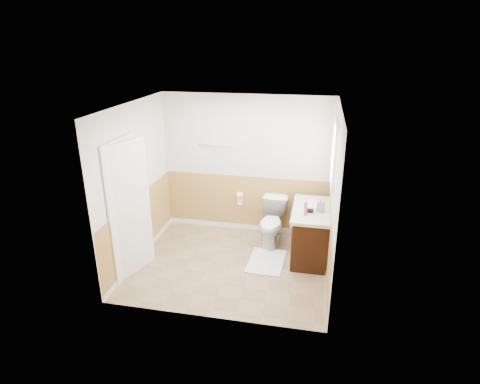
% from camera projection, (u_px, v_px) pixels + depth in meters
% --- Properties ---
extents(floor, '(3.00, 3.00, 0.00)m').
position_uv_depth(floor, '(231.00, 264.00, 6.30)').
color(floor, '#8C7051').
rests_on(floor, ground).
extents(ceiling, '(3.00, 3.00, 0.00)m').
position_uv_depth(ceiling, '(229.00, 106.00, 5.39)').
color(ceiling, white).
rests_on(ceiling, floor).
extents(wall_back, '(3.00, 0.00, 3.00)m').
position_uv_depth(wall_back, '(246.00, 165.00, 7.03)').
color(wall_back, silver).
rests_on(wall_back, floor).
extents(wall_front, '(3.00, 0.00, 3.00)m').
position_uv_depth(wall_front, '(205.00, 230.00, 4.66)').
color(wall_front, silver).
rests_on(wall_front, floor).
extents(wall_left, '(0.00, 3.00, 3.00)m').
position_uv_depth(wall_left, '(136.00, 184.00, 6.12)').
color(wall_left, silver).
rests_on(wall_left, floor).
extents(wall_right, '(0.00, 3.00, 3.00)m').
position_uv_depth(wall_right, '(334.00, 199.00, 5.56)').
color(wall_right, silver).
rests_on(wall_right, floor).
extents(wainscot_back, '(3.00, 0.00, 3.00)m').
position_uv_depth(wainscot_back, '(246.00, 204.00, 7.29)').
color(wainscot_back, tan).
rests_on(wainscot_back, floor).
extents(wainscot_front, '(3.00, 0.00, 3.00)m').
position_uv_depth(wainscot_front, '(208.00, 284.00, 4.94)').
color(wainscot_front, tan).
rests_on(wainscot_front, floor).
extents(wainscot_left, '(0.00, 2.60, 2.60)m').
position_uv_depth(wainscot_left, '(141.00, 228.00, 6.39)').
color(wainscot_left, tan).
rests_on(wainscot_left, floor).
extents(wainscot_right, '(0.00, 2.60, 2.60)m').
position_uv_depth(wainscot_right, '(329.00, 246.00, 5.84)').
color(wainscot_right, tan).
rests_on(wainscot_right, floor).
extents(toilet, '(0.47, 0.79, 0.79)m').
position_uv_depth(toilet, '(272.00, 223.00, 6.81)').
color(toilet, white).
rests_on(toilet, floor).
extents(bath_mat, '(0.58, 0.82, 0.02)m').
position_uv_depth(bath_mat, '(266.00, 261.00, 6.36)').
color(bath_mat, white).
rests_on(bath_mat, floor).
extents(vanity_cabinet, '(0.55, 1.10, 0.80)m').
position_uv_depth(vanity_cabinet, '(311.00, 234.00, 6.40)').
color(vanity_cabinet, black).
rests_on(vanity_cabinet, floor).
extents(vanity_knob_left, '(0.03, 0.03, 0.03)m').
position_uv_depth(vanity_knob_left, '(292.00, 227.00, 6.31)').
color(vanity_knob_left, silver).
rests_on(vanity_knob_left, vanity_cabinet).
extents(vanity_knob_right, '(0.03, 0.03, 0.03)m').
position_uv_depth(vanity_knob_right, '(293.00, 222.00, 6.49)').
color(vanity_knob_right, silver).
rests_on(vanity_knob_right, vanity_cabinet).
extents(countertop, '(0.60, 1.15, 0.05)m').
position_uv_depth(countertop, '(312.00, 210.00, 6.25)').
color(countertop, beige).
rests_on(countertop, vanity_cabinet).
extents(sink_basin, '(0.36, 0.36, 0.02)m').
position_uv_depth(sink_basin, '(313.00, 205.00, 6.37)').
color(sink_basin, silver).
rests_on(sink_basin, countertop).
extents(faucet, '(0.02, 0.02, 0.14)m').
position_uv_depth(faucet, '(324.00, 202.00, 6.31)').
color(faucet, silver).
rests_on(faucet, countertop).
extents(lotion_bottle, '(0.05, 0.05, 0.22)m').
position_uv_depth(lotion_bottle, '(306.00, 209.00, 5.97)').
color(lotion_bottle, '#D4365B').
rests_on(lotion_bottle, countertop).
extents(soap_dispenser, '(0.12, 0.13, 0.21)m').
position_uv_depth(soap_dispenser, '(321.00, 205.00, 6.09)').
color(soap_dispenser, gray).
rests_on(soap_dispenser, countertop).
extents(hair_dryer_body, '(0.14, 0.07, 0.07)m').
position_uv_depth(hair_dryer_body, '(309.00, 210.00, 6.09)').
color(hair_dryer_body, black).
rests_on(hair_dryer_body, countertop).
extents(hair_dryer_handle, '(0.03, 0.03, 0.07)m').
position_uv_depth(hair_dryer_handle, '(307.00, 210.00, 6.17)').
color(hair_dryer_handle, black).
rests_on(hair_dryer_handle, countertop).
extents(mirror_panel, '(0.02, 0.35, 0.90)m').
position_uv_depth(mirror_panel, '(333.00, 157.00, 6.46)').
color(mirror_panel, silver).
rests_on(mirror_panel, wall_right).
extents(window_frame, '(0.04, 0.80, 1.00)m').
position_uv_depth(window_frame, '(334.00, 153.00, 5.92)').
color(window_frame, white).
rests_on(window_frame, wall_right).
extents(window_glass, '(0.01, 0.70, 0.90)m').
position_uv_depth(window_glass, '(335.00, 153.00, 5.92)').
color(window_glass, white).
rests_on(window_glass, wall_right).
extents(door, '(0.29, 0.78, 2.04)m').
position_uv_depth(door, '(130.00, 210.00, 5.77)').
color(door, white).
rests_on(door, wall_left).
extents(door_frame, '(0.02, 0.92, 2.10)m').
position_uv_depth(door_frame, '(125.00, 209.00, 5.79)').
color(door_frame, white).
rests_on(door_frame, wall_left).
extents(door_knob, '(0.06, 0.06, 0.06)m').
position_uv_depth(door_knob, '(144.00, 206.00, 6.09)').
color(door_knob, silver).
rests_on(door_knob, door).
extents(towel_bar, '(0.62, 0.02, 0.02)m').
position_uv_depth(towel_bar, '(215.00, 145.00, 6.96)').
color(towel_bar, silver).
rests_on(towel_bar, wall_back).
extents(tp_holder_bar, '(0.14, 0.02, 0.02)m').
position_uv_depth(tp_holder_bar, '(240.00, 195.00, 7.18)').
color(tp_holder_bar, silver).
rests_on(tp_holder_bar, wall_back).
extents(tp_roll, '(0.10, 0.11, 0.11)m').
position_uv_depth(tp_roll, '(240.00, 195.00, 7.18)').
color(tp_roll, white).
rests_on(tp_roll, tp_holder_bar).
extents(tp_sheet, '(0.10, 0.01, 0.16)m').
position_uv_depth(tp_sheet, '(240.00, 201.00, 7.22)').
color(tp_sheet, white).
rests_on(tp_sheet, tp_roll).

